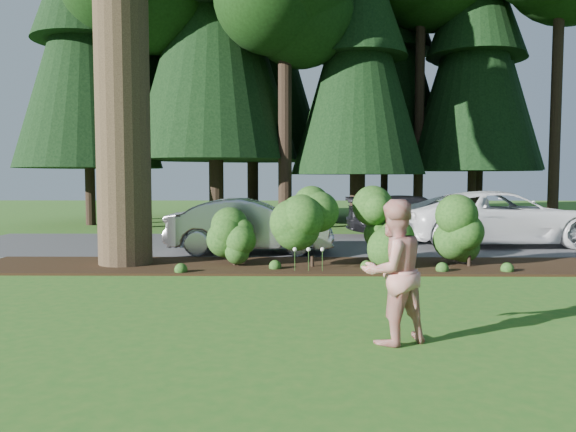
# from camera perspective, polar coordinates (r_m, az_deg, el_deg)

# --- Properties ---
(ground) EXTENTS (80.00, 80.00, 0.00)m
(ground) POSITION_cam_1_polar(r_m,az_deg,el_deg) (9.94, 4.18, -8.17)
(ground) COLOR #255E1A
(ground) RESTS_ON ground
(mulch_bed) EXTENTS (16.00, 2.50, 0.05)m
(mulch_bed) POSITION_cam_1_polar(r_m,az_deg,el_deg) (13.12, 3.33, -5.07)
(mulch_bed) COLOR black
(mulch_bed) RESTS_ON ground
(driveway) EXTENTS (22.00, 6.00, 0.03)m
(driveway) POSITION_cam_1_polar(r_m,az_deg,el_deg) (17.33, 2.70, -2.89)
(driveway) COLOR #38383A
(driveway) RESTS_ON ground
(shrub_row) EXTENTS (6.53, 1.60, 1.61)m
(shrub_row) POSITION_cam_1_polar(r_m,az_deg,el_deg) (12.97, 6.76, -1.71)
(shrub_row) COLOR #183B12
(shrub_row) RESTS_ON ground
(lily_cluster) EXTENTS (0.69, 0.09, 0.57)m
(lily_cluster) POSITION_cam_1_polar(r_m,az_deg,el_deg) (12.21, 2.11, -3.52)
(lily_cluster) COLOR #183B12
(lily_cluster) RESTS_ON ground
(tree_wall) EXTENTS (25.66, 12.15, 17.09)m
(tree_wall) POSITION_cam_1_polar(r_m,az_deg,el_deg) (27.12, 2.66, 19.86)
(tree_wall) COLOR black
(tree_wall) RESTS_ON ground
(car_silver_wagon) EXTENTS (4.46, 1.57, 1.47)m
(car_silver_wagon) POSITION_cam_1_polar(r_m,az_deg,el_deg) (15.23, -3.85, -1.02)
(car_silver_wagon) COLOR #B4B4B9
(car_silver_wagon) RESTS_ON driveway
(car_white_suv) EXTENTS (6.08, 3.14, 1.64)m
(car_white_suv) POSITION_cam_1_polar(r_m,az_deg,el_deg) (18.10, 20.83, -0.20)
(car_white_suv) COLOR white
(car_white_suv) RESTS_ON driveway
(car_dark_suv) EXTENTS (4.94, 2.17, 1.41)m
(car_dark_suv) POSITION_cam_1_polar(r_m,az_deg,el_deg) (19.99, 12.89, 0.01)
(car_dark_suv) COLOR black
(car_dark_suv) RESTS_ON driveway
(adult) EXTENTS (1.10, 1.02, 1.82)m
(adult) POSITION_cam_1_polar(r_m,az_deg,el_deg) (7.17, 10.62, -5.58)
(adult) COLOR #B42918
(adult) RESTS_ON ground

